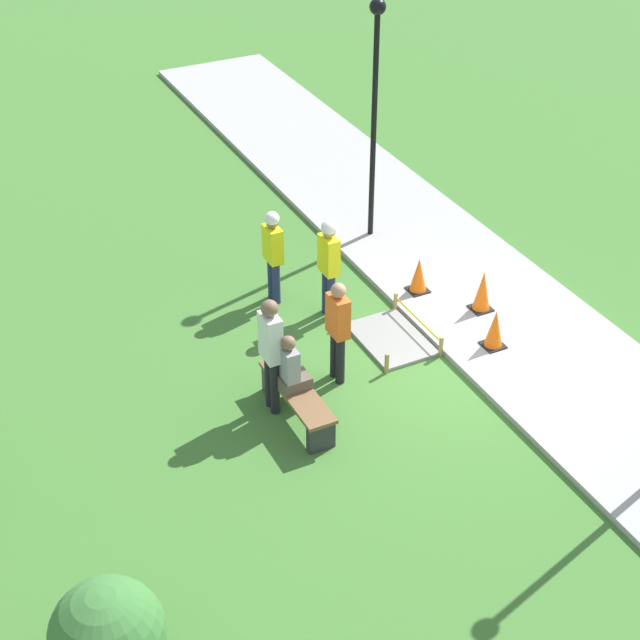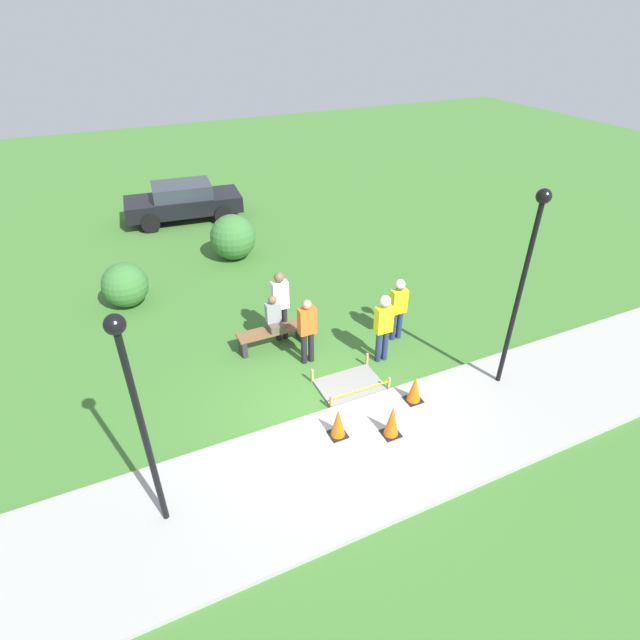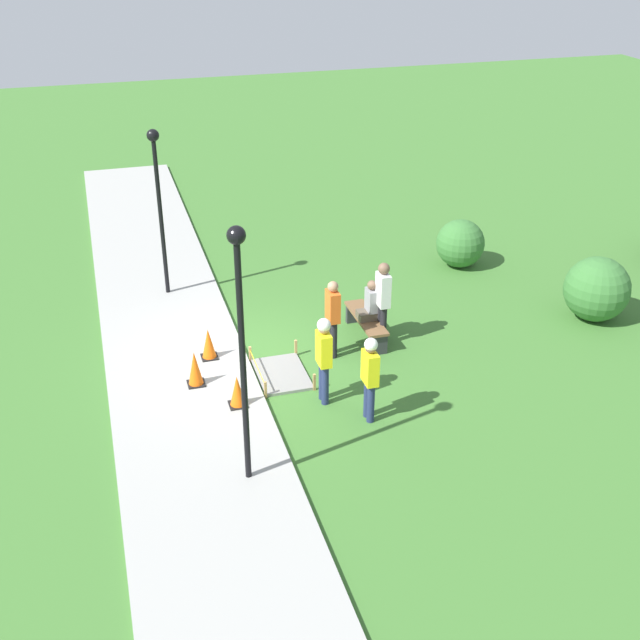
{
  "view_description": "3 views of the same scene",
  "coord_description": "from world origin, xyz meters",
  "px_view_note": "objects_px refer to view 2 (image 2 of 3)",
  "views": [
    {
      "loc": [
        -9.93,
        7.26,
        9.17
      ],
      "look_at": [
        0.7,
        1.95,
        1.0
      ],
      "focal_mm": 55.0,
      "sensor_mm": 36.0,
      "label": 1
    },
    {
      "loc": [
        -3.23,
        -6.95,
        7.32
      ],
      "look_at": [
        0.73,
        1.61,
        1.2
      ],
      "focal_mm": 28.0,
      "sensor_mm": 36.0,
      "label": 2
    },
    {
      "loc": [
        14.41,
        -2.6,
        8.49
      ],
      "look_at": [
        0.84,
        1.39,
        1.07
      ],
      "focal_mm": 45.0,
      "sensor_mm": 36.0,
      "label": 3
    }
  ],
  "objects_px": {
    "worker_supervisor": "(398,305)",
    "lamppost_far": "(135,399)",
    "traffic_cone_far_patch": "(392,421)",
    "bystander_in_orange_shirt": "(307,328)",
    "traffic_cone_near_patch": "(338,423)",
    "park_bench": "(272,335)",
    "bystander_in_gray_shirt": "(280,302)",
    "worker_assistant": "(384,323)",
    "traffic_cone_sidewalk_edge": "(414,389)",
    "person_seated_on_bench": "(274,316)",
    "parked_car_black": "(183,201)",
    "lamppost_near": "(526,267)"
  },
  "relations": [
    {
      "from": "traffic_cone_far_patch",
      "to": "worker_assistant",
      "type": "distance_m",
      "value": 2.6
    },
    {
      "from": "person_seated_on_bench",
      "to": "worker_assistant",
      "type": "bearing_deg",
      "value": -38.53
    },
    {
      "from": "traffic_cone_sidewalk_edge",
      "to": "lamppost_near",
      "type": "distance_m",
      "value": 3.28
    },
    {
      "from": "worker_supervisor",
      "to": "lamppost_far",
      "type": "distance_m",
      "value": 7.12
    },
    {
      "from": "traffic_cone_far_patch",
      "to": "parked_car_black",
      "type": "distance_m",
      "value": 13.32
    },
    {
      "from": "person_seated_on_bench",
      "to": "traffic_cone_near_patch",
      "type": "bearing_deg",
      "value": -90.07
    },
    {
      "from": "worker_supervisor",
      "to": "bystander_in_orange_shirt",
      "type": "bearing_deg",
      "value": 178.89
    },
    {
      "from": "parked_car_black",
      "to": "lamppost_near",
      "type": "bearing_deg",
      "value": -65.99
    },
    {
      "from": "bystander_in_gray_shirt",
      "to": "worker_supervisor",
      "type": "bearing_deg",
      "value": -24.8
    },
    {
      "from": "bystander_in_gray_shirt",
      "to": "lamppost_near",
      "type": "relative_size",
      "value": 0.43
    },
    {
      "from": "bystander_in_gray_shirt",
      "to": "lamppost_near",
      "type": "height_order",
      "value": "lamppost_near"
    },
    {
      "from": "lamppost_far",
      "to": "parked_car_black",
      "type": "height_order",
      "value": "lamppost_far"
    },
    {
      "from": "person_seated_on_bench",
      "to": "lamppost_far",
      "type": "height_order",
      "value": "lamppost_far"
    },
    {
      "from": "traffic_cone_near_patch",
      "to": "park_bench",
      "type": "relative_size",
      "value": 0.38
    },
    {
      "from": "worker_assistant",
      "to": "bystander_in_orange_shirt",
      "type": "relative_size",
      "value": 1.04
    },
    {
      "from": "worker_supervisor",
      "to": "person_seated_on_bench",
      "type": "bearing_deg",
      "value": 160.35
    },
    {
      "from": "worker_supervisor",
      "to": "lamppost_far",
      "type": "relative_size",
      "value": 0.43
    },
    {
      "from": "worker_supervisor",
      "to": "park_bench",
      "type": "bearing_deg",
      "value": 161.76
    },
    {
      "from": "traffic_cone_sidewalk_edge",
      "to": "lamppost_far",
      "type": "height_order",
      "value": "lamppost_far"
    },
    {
      "from": "traffic_cone_sidewalk_edge",
      "to": "lamppost_far",
      "type": "bearing_deg",
      "value": -172.78
    },
    {
      "from": "worker_assistant",
      "to": "parked_car_black",
      "type": "distance_m",
      "value": 11.24
    },
    {
      "from": "traffic_cone_sidewalk_edge",
      "to": "parked_car_black",
      "type": "height_order",
      "value": "parked_car_black"
    },
    {
      "from": "bystander_in_gray_shirt",
      "to": "bystander_in_orange_shirt",
      "type": "bearing_deg",
      "value": -79.98
    },
    {
      "from": "park_bench",
      "to": "parked_car_black",
      "type": "distance_m",
      "value": 9.41
    },
    {
      "from": "traffic_cone_near_patch",
      "to": "worker_assistant",
      "type": "height_order",
      "value": "worker_assistant"
    },
    {
      "from": "worker_assistant",
      "to": "traffic_cone_far_patch",
      "type": "bearing_deg",
      "value": -116.42
    },
    {
      "from": "traffic_cone_far_patch",
      "to": "park_bench",
      "type": "distance_m",
      "value": 4.01
    },
    {
      "from": "person_seated_on_bench",
      "to": "worker_assistant",
      "type": "height_order",
      "value": "worker_assistant"
    },
    {
      "from": "traffic_cone_near_patch",
      "to": "park_bench",
      "type": "xyz_separation_m",
      "value": [
        -0.08,
        3.45,
        -0.07
      ]
    },
    {
      "from": "worker_assistant",
      "to": "bystander_in_orange_shirt",
      "type": "xyz_separation_m",
      "value": [
        -1.62,
        0.67,
        -0.09
      ]
    },
    {
      "from": "traffic_cone_sidewalk_edge",
      "to": "person_seated_on_bench",
      "type": "distance_m",
      "value": 3.82
    },
    {
      "from": "traffic_cone_sidewalk_edge",
      "to": "bystander_in_orange_shirt",
      "type": "distance_m",
      "value": 2.77
    },
    {
      "from": "traffic_cone_far_patch",
      "to": "lamppost_near",
      "type": "xyz_separation_m",
      "value": [
        3.06,
        0.4,
        2.46
      ]
    },
    {
      "from": "park_bench",
      "to": "bystander_in_orange_shirt",
      "type": "bearing_deg",
      "value": -59.59
    },
    {
      "from": "worker_assistant",
      "to": "lamppost_near",
      "type": "xyz_separation_m",
      "value": [
        1.93,
        -1.86,
        1.86
      ]
    },
    {
      "from": "worker_supervisor",
      "to": "traffic_cone_sidewalk_edge",
      "type": "bearing_deg",
      "value": -113.3
    },
    {
      "from": "worker_supervisor",
      "to": "traffic_cone_far_patch",
      "type": "bearing_deg",
      "value": -123.61
    },
    {
      "from": "worker_supervisor",
      "to": "lamppost_near",
      "type": "height_order",
      "value": "lamppost_near"
    },
    {
      "from": "worker_supervisor",
      "to": "parked_car_black",
      "type": "bearing_deg",
      "value": 106.62
    },
    {
      "from": "worker_supervisor",
      "to": "lamppost_far",
      "type": "height_order",
      "value": "lamppost_far"
    },
    {
      "from": "traffic_cone_far_patch",
      "to": "bystander_in_orange_shirt",
      "type": "relative_size",
      "value": 0.42
    },
    {
      "from": "bystander_in_orange_shirt",
      "to": "bystander_in_gray_shirt",
      "type": "bearing_deg",
      "value": 100.02
    },
    {
      "from": "traffic_cone_sidewalk_edge",
      "to": "park_bench",
      "type": "bearing_deg",
      "value": 121.67
    },
    {
      "from": "traffic_cone_sidewalk_edge",
      "to": "bystander_in_orange_shirt",
      "type": "relative_size",
      "value": 0.37
    },
    {
      "from": "person_seated_on_bench",
      "to": "lamppost_near",
      "type": "relative_size",
      "value": 0.2
    },
    {
      "from": "worker_assistant",
      "to": "bystander_in_gray_shirt",
      "type": "distance_m",
      "value": 2.59
    },
    {
      "from": "person_seated_on_bench",
      "to": "traffic_cone_sidewalk_edge",
      "type": "bearing_deg",
      "value": -59.85
    },
    {
      "from": "park_bench",
      "to": "parked_car_black",
      "type": "xyz_separation_m",
      "value": [
        -0.14,
        9.4,
        0.4
      ]
    },
    {
      "from": "worker_assistant",
      "to": "bystander_in_gray_shirt",
      "type": "xyz_separation_m",
      "value": [
        -1.82,
        1.84,
        0.02
      ]
    },
    {
      "from": "traffic_cone_sidewalk_edge",
      "to": "lamppost_far",
      "type": "distance_m",
      "value": 5.81
    }
  ]
}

